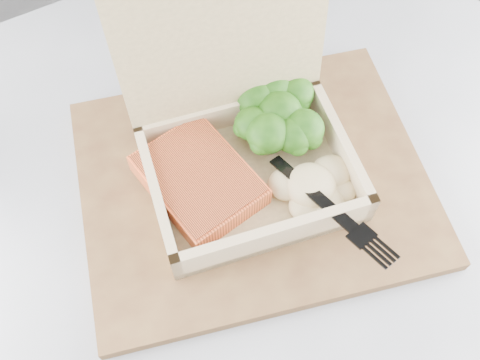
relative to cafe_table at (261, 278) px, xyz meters
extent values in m
cylinder|color=black|center=(0.00, 0.00, -0.55)|extent=(0.47, 0.47, 0.02)
cylinder|color=black|center=(0.00, 0.00, -0.20)|extent=(0.09, 0.09, 0.72)
cube|color=#A2A5AB|center=(0.00, 0.00, 0.18)|extent=(1.10, 1.10, 0.03)
cube|color=brown|center=(-0.01, 0.04, 0.20)|extent=(0.39, 0.33, 0.02)
cube|color=tan|center=(-0.01, 0.04, 0.22)|extent=(0.23, 0.19, 0.01)
cube|color=tan|center=(-0.11, 0.02, 0.23)|extent=(0.03, 0.16, 0.04)
cube|color=tan|center=(0.09, 0.05, 0.23)|extent=(0.03, 0.16, 0.04)
cube|color=tan|center=(0.00, -0.04, 0.23)|extent=(0.21, 0.04, 0.04)
cube|color=tan|center=(-0.02, 0.12, 0.23)|extent=(0.21, 0.04, 0.04)
cube|color=tan|center=(-0.02, 0.13, 0.33)|extent=(0.21, 0.06, 0.16)
cube|color=orange|center=(-0.07, 0.04, 0.23)|extent=(0.14, 0.15, 0.03)
ellipsoid|color=tan|center=(0.05, 0.01, 0.23)|extent=(0.09, 0.07, 0.03)
cube|color=black|center=(0.02, 0.05, 0.25)|extent=(0.07, 0.11, 0.02)
cube|color=black|center=(0.06, -0.03, 0.25)|extent=(0.04, 0.05, 0.01)
cube|color=white|center=(-0.05, 0.22, 0.19)|extent=(0.09, 0.16, 0.00)
camera|label=1|loc=(-0.07, -0.24, 0.72)|focal=40.00mm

